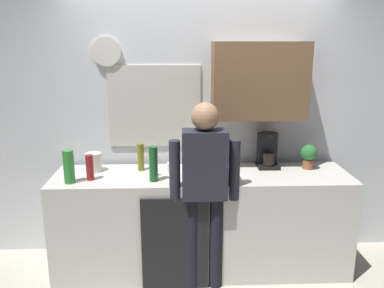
{
  "coord_description": "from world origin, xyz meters",
  "views": [
    {
      "loc": [
        -0.22,
        -3.03,
        2.06
      ],
      "look_at": [
        -0.09,
        0.25,
        1.2
      ],
      "focal_mm": 37.26,
      "sensor_mm": 36.0,
      "label": 1
    }
  ],
  "objects_px": {
    "coffee_maker": "(268,151)",
    "cup_terracotta_mug": "(200,177)",
    "dish_soap": "(152,168)",
    "storage_canister": "(94,162)",
    "potted_plant": "(309,155)",
    "bottle_green_wine": "(153,164)",
    "bottle_clear_soda": "(69,167)",
    "person_at_sink": "(205,182)",
    "mixing_bowl": "(219,172)",
    "bottle_red_vinegar": "(90,167)",
    "cup_white_mug": "(172,168)",
    "bottle_olive_oil": "(141,157)"
  },
  "relations": [
    {
      "from": "bottle_red_vinegar",
      "to": "storage_canister",
      "type": "distance_m",
      "value": 0.23
    },
    {
      "from": "cup_terracotta_mug",
      "to": "mixing_bowl",
      "type": "xyz_separation_m",
      "value": [
        0.17,
        0.12,
        -0.01
      ]
    },
    {
      "from": "coffee_maker",
      "to": "bottle_olive_oil",
      "type": "distance_m",
      "value": 1.17
    },
    {
      "from": "bottle_red_vinegar",
      "to": "bottle_clear_soda",
      "type": "distance_m",
      "value": 0.17
    },
    {
      "from": "dish_soap",
      "to": "storage_canister",
      "type": "xyz_separation_m",
      "value": [
        -0.54,
        0.16,
        0.01
      ]
    },
    {
      "from": "cup_terracotta_mug",
      "to": "storage_canister",
      "type": "height_order",
      "value": "storage_canister"
    },
    {
      "from": "mixing_bowl",
      "to": "dish_soap",
      "type": "bearing_deg",
      "value": 176.39
    },
    {
      "from": "cup_white_mug",
      "to": "dish_soap",
      "type": "bearing_deg",
      "value": -151.18
    },
    {
      "from": "coffee_maker",
      "to": "cup_terracotta_mug",
      "type": "distance_m",
      "value": 0.77
    },
    {
      "from": "bottle_olive_oil",
      "to": "cup_terracotta_mug",
      "type": "bearing_deg",
      "value": -32.03
    },
    {
      "from": "coffee_maker",
      "to": "cup_white_mug",
      "type": "bearing_deg",
      "value": -170.5
    },
    {
      "from": "bottle_olive_oil",
      "to": "coffee_maker",
      "type": "bearing_deg",
      "value": 3.36
    },
    {
      "from": "cup_terracotta_mug",
      "to": "coffee_maker",
      "type": "bearing_deg",
      "value": 31.3
    },
    {
      "from": "bottle_red_vinegar",
      "to": "bottle_green_wine",
      "type": "bearing_deg",
      "value": -5.14
    },
    {
      "from": "cup_terracotta_mug",
      "to": "storage_canister",
      "type": "relative_size",
      "value": 0.54
    },
    {
      "from": "person_at_sink",
      "to": "cup_terracotta_mug",
      "type": "bearing_deg",
      "value": 102.48
    },
    {
      "from": "bottle_green_wine",
      "to": "dish_soap",
      "type": "bearing_deg",
      "value": 97.97
    },
    {
      "from": "bottle_clear_soda",
      "to": "cup_terracotta_mug",
      "type": "relative_size",
      "value": 3.04
    },
    {
      "from": "bottle_clear_soda",
      "to": "bottle_green_wine",
      "type": "bearing_deg",
      "value": 1.39
    },
    {
      "from": "bottle_clear_soda",
      "to": "potted_plant",
      "type": "relative_size",
      "value": 1.22
    },
    {
      "from": "coffee_maker",
      "to": "bottle_clear_soda",
      "type": "distance_m",
      "value": 1.78
    },
    {
      "from": "coffee_maker",
      "to": "bottle_green_wine",
      "type": "xyz_separation_m",
      "value": [
        -1.04,
        -0.36,
        0.0
      ]
    },
    {
      "from": "bottle_red_vinegar",
      "to": "person_at_sink",
      "type": "relative_size",
      "value": 0.14
    },
    {
      "from": "mixing_bowl",
      "to": "potted_plant",
      "type": "xyz_separation_m",
      "value": [
        0.84,
        0.19,
        0.09
      ]
    },
    {
      "from": "bottle_red_vinegar",
      "to": "mixing_bowl",
      "type": "bearing_deg",
      "value": 1.76
    },
    {
      "from": "potted_plant",
      "to": "dish_soap",
      "type": "distance_m",
      "value": 1.43
    },
    {
      "from": "bottle_red_vinegar",
      "to": "cup_white_mug",
      "type": "distance_m",
      "value": 0.71
    },
    {
      "from": "dish_soap",
      "to": "storage_canister",
      "type": "height_order",
      "value": "dish_soap"
    },
    {
      "from": "person_at_sink",
      "to": "cup_white_mug",
      "type": "bearing_deg",
      "value": 125.95
    },
    {
      "from": "cup_white_mug",
      "to": "potted_plant",
      "type": "height_order",
      "value": "potted_plant"
    },
    {
      "from": "bottle_green_wine",
      "to": "mixing_bowl",
      "type": "bearing_deg",
      "value": 8.35
    },
    {
      "from": "coffee_maker",
      "to": "storage_canister",
      "type": "xyz_separation_m",
      "value": [
        -1.6,
        -0.08,
        -0.06
      ]
    },
    {
      "from": "coffee_maker",
      "to": "storage_canister",
      "type": "relative_size",
      "value": 1.94
    },
    {
      "from": "cup_terracotta_mug",
      "to": "dish_soap",
      "type": "bearing_deg",
      "value": 159.16
    },
    {
      "from": "person_at_sink",
      "to": "bottle_olive_oil",
      "type": "bearing_deg",
      "value": 140.24
    },
    {
      "from": "potted_plant",
      "to": "bottle_olive_oil",
      "type": "bearing_deg",
      "value": 179.52
    },
    {
      "from": "bottle_red_vinegar",
      "to": "person_at_sink",
      "type": "bearing_deg",
      "value": -11.47
    },
    {
      "from": "potted_plant",
      "to": "storage_canister",
      "type": "bearing_deg",
      "value": 179.98
    },
    {
      "from": "cup_white_mug",
      "to": "person_at_sink",
      "type": "xyz_separation_m",
      "value": [
        0.27,
        -0.35,
        -0.01
      ]
    },
    {
      "from": "bottle_olive_oil",
      "to": "potted_plant",
      "type": "relative_size",
      "value": 1.09
    },
    {
      "from": "coffee_maker",
      "to": "bottle_red_vinegar",
      "type": "xyz_separation_m",
      "value": [
        -1.58,
        -0.31,
        -0.04
      ]
    },
    {
      "from": "bottle_green_wine",
      "to": "storage_canister",
      "type": "relative_size",
      "value": 1.76
    },
    {
      "from": "dish_soap",
      "to": "person_at_sink",
      "type": "distance_m",
      "value": 0.51
    },
    {
      "from": "bottle_clear_soda",
      "to": "person_at_sink",
      "type": "height_order",
      "value": "person_at_sink"
    },
    {
      "from": "bottle_green_wine",
      "to": "storage_canister",
      "type": "xyz_separation_m",
      "value": [
        -0.55,
        0.28,
        -0.06
      ]
    },
    {
      "from": "bottle_green_wine",
      "to": "bottle_olive_oil",
      "type": "distance_m",
      "value": 0.32
    },
    {
      "from": "coffee_maker",
      "to": "cup_white_mug",
      "type": "xyz_separation_m",
      "value": [
        -0.89,
        -0.15,
        -0.1
      ]
    },
    {
      "from": "bottle_green_wine",
      "to": "bottle_clear_soda",
      "type": "distance_m",
      "value": 0.7
    },
    {
      "from": "storage_canister",
      "to": "person_at_sink",
      "type": "height_order",
      "value": "person_at_sink"
    },
    {
      "from": "bottle_red_vinegar",
      "to": "potted_plant",
      "type": "relative_size",
      "value": 0.96
    }
  ]
}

